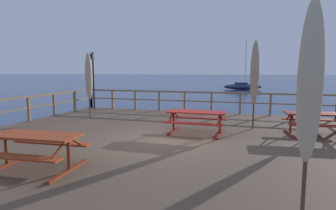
{
  "coord_description": "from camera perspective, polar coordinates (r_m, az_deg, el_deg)",
  "views": [
    {
      "loc": [
        2.66,
        -7.69,
        2.76
      ],
      "look_at": [
        0.0,
        0.97,
        1.66
      ],
      "focal_mm": 29.17,
      "sensor_mm": 36.0,
      "label": 1
    }
  ],
  "objects": [
    {
      "name": "patio_umbrella_short_front",
      "position": [
        10.47,
        17.68,
        6.39
      ],
      "size": [
        0.32,
        0.32,
        3.25
      ],
      "color": "#4C3828",
      "rests_on": "wooden_deck"
    },
    {
      "name": "picnic_table_front_left",
      "position": [
        10.24,
        28.79,
        -2.58
      ],
      "size": [
        2.12,
        1.58,
        0.78
      ],
      "color": "maroon",
      "rests_on": "wooden_deck"
    },
    {
      "name": "patio_umbrella_tall_mid_left",
      "position": [
        4.08,
        27.58,
        4.06
      ],
      "size": [
        0.32,
        0.32,
        3.07
      ],
      "color": "#4C3828",
      "rests_on": "wooden_deck"
    },
    {
      "name": "sailboat_distant",
      "position": [
        44.67,
        15.37,
        3.78
      ],
      "size": [
        6.22,
        2.98,
        7.72
      ],
      "color": "navy",
      "rests_on": "ground"
    },
    {
      "name": "patio_umbrella_tall_front",
      "position": [
        10.16,
        28.81,
        5.31
      ],
      "size": [
        0.32,
        0.32,
        3.09
      ],
      "color": "#4C3828",
      "rests_on": "wooden_deck"
    },
    {
      "name": "wooden_deck",
      "position": [
        8.49,
        -1.95,
        -9.7
      ],
      "size": [
        13.11,
        12.91,
        0.66
      ],
      "primitive_type": "cube",
      "color": "brown",
      "rests_on": "ground"
    },
    {
      "name": "ground_plane",
      "position": [
        8.59,
        -1.94,
        -11.81
      ],
      "size": [
        600.0,
        600.0,
        0.0
      ],
      "primitive_type": "plane",
      "color": "navy"
    },
    {
      "name": "picnic_table_mid_right",
      "position": [
        9.4,
        5.9,
        -2.54
      ],
      "size": [
        2.0,
        1.43,
        0.78
      ],
      "color": "maroon",
      "rests_on": "wooden_deck"
    },
    {
      "name": "lamp_post_hooked",
      "position": [
        15.72,
        -15.42,
        6.71
      ],
      "size": [
        0.41,
        0.63,
        3.2
      ],
      "color": "black",
      "rests_on": "wooden_deck"
    },
    {
      "name": "railing_waterside_far",
      "position": [
        14.31,
        6.3,
        1.38
      ],
      "size": [
        12.91,
        0.1,
        1.09
      ],
      "color": "brown",
      "rests_on": "wooden_deck"
    },
    {
      "name": "patio_umbrella_tall_mid_right",
      "position": [
        12.91,
        -16.23,
        5.72
      ],
      "size": [
        0.32,
        0.32,
        2.98
      ],
      "color": "#4C3828",
      "rests_on": "wooden_deck"
    },
    {
      "name": "picnic_table_mid_left",
      "position": [
        6.59,
        -25.88,
        -7.3
      ],
      "size": [
        2.02,
        1.53,
        0.78
      ],
      "color": "#993819",
      "rests_on": "wooden_deck"
    }
  ]
}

